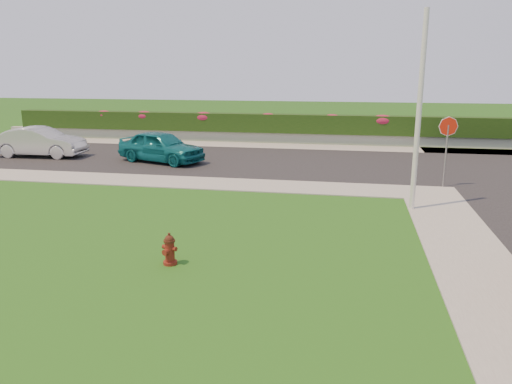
% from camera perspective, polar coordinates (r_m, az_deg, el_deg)
% --- Properties ---
extents(ground, '(120.00, 120.00, 0.00)m').
position_cam_1_polar(ground, '(10.92, -12.45, -9.82)').
color(ground, black).
rests_on(ground, ground).
extents(street_far, '(26.00, 8.00, 0.04)m').
position_cam_1_polar(street_far, '(25.24, -10.60, 3.83)').
color(street_far, black).
rests_on(street_far, ground).
extents(sidewalk_far, '(24.00, 2.00, 0.04)m').
position_cam_1_polar(sidewalk_far, '(21.21, -17.98, 1.49)').
color(sidewalk_far, gray).
rests_on(sidewalk_far, ground).
extents(curb_corner, '(2.00, 2.00, 0.04)m').
position_cam_1_polar(curb_corner, '(18.88, 19.27, -0.09)').
color(curb_corner, gray).
rests_on(curb_corner, ground).
extents(sidewalk_beyond, '(34.00, 2.00, 0.04)m').
position_cam_1_polar(sidewalk_beyond, '(28.93, 0.45, 5.34)').
color(sidewalk_beyond, gray).
rests_on(sidewalk_beyond, ground).
extents(retaining_wall, '(34.00, 0.40, 0.60)m').
position_cam_1_polar(retaining_wall, '(30.35, 0.96, 6.27)').
color(retaining_wall, gray).
rests_on(retaining_wall, ground).
extents(hedge, '(32.00, 0.90, 1.10)m').
position_cam_1_polar(hedge, '(30.35, 0.99, 7.89)').
color(hedge, black).
rests_on(hedge, retaining_wall).
extents(fire_hydrant, '(0.39, 0.37, 0.74)m').
position_cam_1_polar(fire_hydrant, '(11.53, -9.86, -6.50)').
color(fire_hydrant, '#4A160B').
rests_on(fire_hydrant, ground).
extents(sedan_teal, '(4.64, 3.08, 1.47)m').
position_cam_1_polar(sedan_teal, '(23.98, -10.80, 5.13)').
color(sedan_teal, '#0D5E66').
rests_on(sedan_teal, street_far).
extents(sedan_silver, '(4.51, 1.73, 1.47)m').
position_cam_1_polar(sedan_silver, '(27.28, -23.45, 5.27)').
color(sedan_silver, '#B2B5BA').
rests_on(sedan_silver, street_far).
extents(utility_pole, '(0.16, 0.16, 6.05)m').
position_cam_1_polar(utility_pole, '(16.01, 18.12, 8.55)').
color(utility_pole, silver).
rests_on(utility_pole, ground).
extents(stop_sign, '(0.71, 0.17, 2.65)m').
position_cam_1_polar(stop_sign, '(19.64, 21.05, 6.11)').
color(stop_sign, slate).
rests_on(stop_sign, ground).
extents(flower_clump_a, '(1.11, 0.72, 0.56)m').
position_cam_1_polar(flower_clump_a, '(33.56, -16.98, 8.44)').
color(flower_clump_a, '#BB203D').
rests_on(flower_clump_a, hedge).
extents(flower_clump_b, '(1.21, 0.78, 0.60)m').
position_cam_1_polar(flower_clump_b, '(32.40, -12.64, 8.49)').
color(flower_clump_b, '#BB203D').
rests_on(flower_clump_b, hedge).
extents(flower_clump_c, '(1.27, 0.82, 0.64)m').
position_cam_1_polar(flower_clump_c, '(31.08, -5.97, 8.51)').
color(flower_clump_c, '#BB203D').
rests_on(flower_clump_c, hedge).
extents(flower_clump_d, '(1.09, 0.70, 0.55)m').
position_cam_1_polar(flower_clump_d, '(30.18, 1.38, 8.49)').
color(flower_clump_d, '#BB203D').
rests_on(flower_clump_d, hedge).
extents(flower_clump_e, '(1.05, 0.67, 0.52)m').
position_cam_1_polar(flower_clump_e, '(29.80, 8.68, 8.28)').
color(flower_clump_e, '#BB203D').
rests_on(flower_clump_e, hedge).
extents(flower_clump_f, '(1.31, 0.84, 0.65)m').
position_cam_1_polar(flower_clump_f, '(29.84, 14.24, 7.93)').
color(flower_clump_f, '#BB203D').
rests_on(flower_clump_f, hedge).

